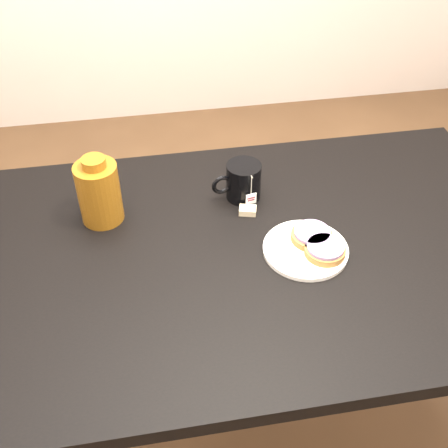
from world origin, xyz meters
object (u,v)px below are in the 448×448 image
(table, at_px, (264,269))
(bagel_front, at_px, (325,250))
(plate, at_px, (306,249))
(mug, at_px, (243,181))
(teabag_pouch, at_px, (248,210))
(bagel_package, at_px, (99,192))
(bagel_back, at_px, (312,235))

(table, relative_size, bagel_front, 9.90)
(table, height_order, plate, plate)
(table, bearing_deg, plate, -20.04)
(mug, xyz_separation_m, teabag_pouch, (0.00, -0.07, -0.04))
(mug, bearing_deg, teabag_pouch, -101.58)
(plate, relative_size, mug, 1.44)
(table, distance_m, plate, 0.14)
(bagel_package, bearing_deg, table, -24.50)
(bagel_back, relative_size, bagel_front, 1.01)
(table, height_order, mug, mug)
(teabag_pouch, xyz_separation_m, bagel_package, (-0.38, 0.05, 0.08))
(table, distance_m, bagel_back, 0.16)
(teabag_pouch, bearing_deg, plate, -56.55)
(table, relative_size, mug, 9.56)
(table, relative_size, teabag_pouch, 31.11)
(plate, height_order, bagel_front, bagel_front)
(table, bearing_deg, bagel_package, 155.50)
(plate, xyz_separation_m, bagel_back, (0.02, 0.03, 0.02))
(mug, bearing_deg, bagel_front, -72.12)
(mug, height_order, bagel_package, bagel_package)
(bagel_back, distance_m, mug, 0.25)
(bagel_back, distance_m, bagel_package, 0.55)
(plate, relative_size, teabag_pouch, 4.68)
(table, xyz_separation_m, bagel_package, (-0.40, 0.18, 0.17))
(mug, relative_size, bagel_package, 0.78)
(plate, distance_m, bagel_back, 0.04)
(table, relative_size, bagel_back, 9.77)
(bagel_front, relative_size, teabag_pouch, 3.14)
(table, bearing_deg, bagel_back, -2.50)
(table, distance_m, bagel_front, 0.18)
(plate, xyz_separation_m, bagel_package, (-0.49, 0.22, 0.08))
(bagel_front, height_order, teabag_pouch, bagel_front)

